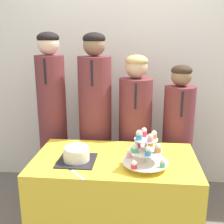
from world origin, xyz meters
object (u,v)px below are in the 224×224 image
cupcake_stand (145,150)px  cake_knife (72,170)px  student_1 (96,128)px  student_0 (53,125)px  round_cake (76,153)px  student_3 (177,144)px  student_2 (135,138)px

cupcake_stand → cake_knife: bearing=-168.4°
cake_knife → cupcake_stand: cupcake_stand is taller
cupcake_stand → student_1: (-0.45, 0.70, -0.09)m
cake_knife → student_0: 0.89m
round_cake → student_3: (0.80, 0.65, -0.16)m
round_cake → student_1: (0.04, 0.65, -0.03)m
student_0 → student_2: bearing=-0.0°
round_cake → student_2: size_ratio=0.18×
student_0 → student_1: 0.41m
round_cake → cake_knife: (0.00, -0.15, -0.06)m
cupcake_stand → student_0: (-0.86, 0.70, -0.07)m
cupcake_stand → student_3: size_ratio=0.22×
student_0 → student_2: student_0 is taller
cake_knife → student_3: 1.13m
cake_knife → student_1: student_1 is taller
student_0 → student_3: size_ratio=1.20×
round_cake → cupcake_stand: cupcake_stand is taller
round_cake → student_0: size_ratio=0.16×
cake_knife → student_0: student_0 is taller
cake_knife → student_0: size_ratio=0.11×
round_cake → cupcake_stand: 0.49m
student_0 → student_3: (1.17, -0.00, -0.15)m
cupcake_stand → student_1: 0.84m
cupcake_stand → student_3: (0.31, 0.70, -0.22)m
round_cake → cupcake_stand: bearing=-5.9°
round_cake → student_2: 0.78m
student_1 → round_cake: bearing=-93.2°
student_0 → student_2: size_ratio=1.13×
cake_knife → student_1: 0.80m
cupcake_stand → student_2: 0.73m
round_cake → student_0: bearing=119.7°
round_cake → student_0: 0.75m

